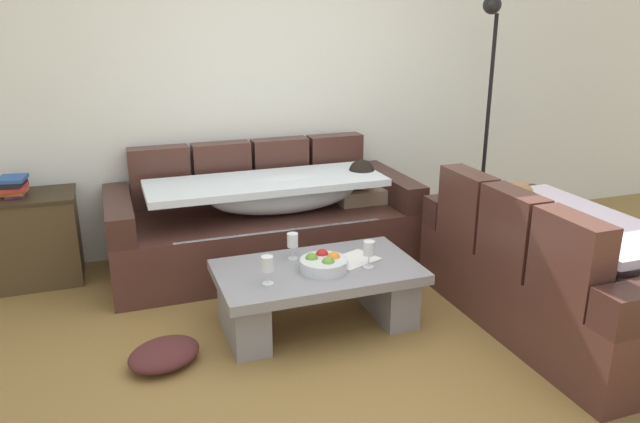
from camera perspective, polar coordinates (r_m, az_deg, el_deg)
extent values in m
plane|color=olive|center=(3.36, 5.50, -14.65)|extent=(14.00, 14.00, 0.00)
cube|color=white|center=(4.87, -5.05, 12.62)|extent=(9.00, 0.10, 2.70)
cube|color=#492922|center=(4.56, -5.16, -2.52)|extent=(2.23, 0.92, 0.42)
cube|color=#492922|center=(4.68, -14.88, 3.12)|extent=(0.44, 0.16, 0.46)
cube|color=#492922|center=(4.73, -9.24, 3.68)|extent=(0.44, 0.16, 0.46)
cube|color=#492922|center=(4.84, -3.79, 4.19)|extent=(0.44, 0.16, 0.46)
cube|color=#492922|center=(4.98, 1.40, 4.64)|extent=(0.44, 0.16, 0.46)
cube|color=#3A211B|center=(4.33, -18.50, -0.19)|extent=(0.18, 0.92, 0.20)
cube|color=#3A211B|center=(4.81, 6.64, 2.41)|extent=(0.18, 0.92, 0.20)
cube|color=gray|center=(4.70, 3.72, 1.56)|extent=(0.36, 0.28, 0.11)
sphere|color=beige|center=(4.62, 3.95, 3.33)|extent=(0.21, 0.21, 0.21)
sphere|color=black|center=(4.61, 3.96, 3.69)|extent=(0.20, 0.20, 0.20)
ellipsoid|color=silver|center=(4.44, -3.43, 1.70)|extent=(1.10, 0.44, 0.28)
cube|color=silver|center=(4.35, -5.09, 2.72)|extent=(1.70, 0.60, 0.05)
cube|color=silver|center=(4.16, -3.61, -4.27)|extent=(1.44, 0.04, 0.38)
cube|color=#492922|center=(3.97, 21.49, -7.02)|extent=(0.92, 1.74, 0.42)
cube|color=#492922|center=(3.25, 22.53, -4.27)|extent=(0.16, 0.43, 0.46)
cube|color=#492922|center=(3.58, 17.68, -1.72)|extent=(0.16, 0.43, 0.46)
cube|color=#492922|center=(3.93, 13.68, 0.41)|extent=(0.16, 0.43, 0.46)
cube|color=#3A211B|center=(4.43, 15.44, 0.50)|extent=(0.92, 0.18, 0.20)
cube|color=#4C4C56|center=(4.24, 17.56, -1.11)|extent=(0.28, 0.36, 0.11)
sphere|color=beige|center=(4.22, 18.19, 1.00)|extent=(0.21, 0.21, 0.21)
sphere|color=#9E7042|center=(4.21, 18.23, 1.39)|extent=(0.20, 0.20, 0.20)
ellipsoid|color=silver|center=(3.80, 23.72, -2.70)|extent=(0.44, 0.82, 0.28)
cube|color=silver|center=(3.86, 23.04, -0.74)|extent=(0.60, 1.27, 0.05)
cube|color=silver|center=(4.25, 26.04, -5.65)|extent=(0.04, 1.08, 0.38)
cube|color=gray|center=(3.62, -0.25, -5.72)|extent=(1.20, 0.68, 0.06)
cube|color=gray|center=(3.59, -7.28, -9.46)|extent=(0.20, 0.54, 0.32)
cube|color=gray|center=(3.86, 6.26, -7.33)|extent=(0.20, 0.54, 0.32)
cylinder|color=silver|center=(3.55, 0.35, -5.06)|extent=(0.28, 0.28, 0.07)
sphere|color=#639C39|center=(3.50, 0.77, -4.93)|extent=(0.08, 0.08, 0.08)
sphere|color=red|center=(3.62, 0.19, -4.18)|extent=(0.08, 0.08, 0.08)
sphere|color=orange|center=(3.57, 1.30, -4.45)|extent=(0.08, 0.08, 0.08)
sphere|color=#5C992E|center=(3.56, -0.81, -4.57)|extent=(0.08, 0.08, 0.08)
cylinder|color=silver|center=(3.40, -4.95, -6.79)|extent=(0.06, 0.06, 0.01)
cylinder|color=silver|center=(3.38, -4.97, -6.17)|extent=(0.01, 0.01, 0.07)
cylinder|color=silver|center=(3.35, -5.01, -4.92)|extent=(0.07, 0.07, 0.08)
cylinder|color=silver|center=(3.61, 4.60, -5.25)|extent=(0.06, 0.06, 0.01)
cylinder|color=silver|center=(3.60, 4.62, -4.66)|extent=(0.01, 0.01, 0.07)
cylinder|color=silver|center=(3.57, 4.65, -3.47)|extent=(0.07, 0.07, 0.08)
cylinder|color=silver|center=(3.73, -2.58, -4.44)|extent=(0.06, 0.06, 0.01)
cylinder|color=silver|center=(3.71, -2.59, -3.87)|extent=(0.01, 0.01, 0.07)
cylinder|color=silver|center=(3.68, -2.61, -2.71)|extent=(0.07, 0.07, 0.08)
cube|color=white|center=(3.70, 3.22, -4.58)|extent=(0.34, 0.30, 0.01)
cube|color=#483721|center=(4.67, -26.06, -2.54)|extent=(0.70, 0.42, 0.62)
cube|color=#322617|center=(4.58, -26.60, 1.21)|extent=(0.72, 0.44, 0.02)
cube|color=#72337F|center=(4.59, -26.89, 1.46)|extent=(0.13, 0.17, 0.02)
cube|color=#B76623|center=(4.58, -27.02, 1.72)|extent=(0.19, 0.20, 0.03)
cube|color=red|center=(4.56, -26.95, 2.06)|extent=(0.17, 0.21, 0.03)
cube|color=black|center=(4.56, -27.13, 2.42)|extent=(0.18, 0.24, 0.03)
cube|color=#2D569E|center=(4.55, -27.08, 2.77)|extent=(0.20, 0.22, 0.02)
cylinder|color=black|center=(5.44, 14.69, -1.83)|extent=(0.28, 0.28, 0.02)
cylinder|color=black|center=(5.21, 15.49, 7.62)|extent=(0.03, 0.03, 1.80)
sphere|color=black|center=(4.98, 15.95, 18.26)|extent=(0.14, 0.14, 0.14)
ellipsoid|color=#4C2323|center=(3.46, -14.50, -12.91)|extent=(0.50, 0.46, 0.12)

